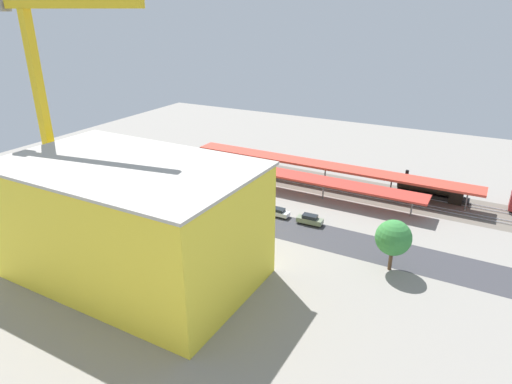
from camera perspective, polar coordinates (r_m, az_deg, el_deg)
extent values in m
plane|color=gray|center=(86.18, 0.70, -2.60)|extent=(162.11, 162.11, 0.00)
cube|color=#665E54|center=(103.30, 5.88, 1.64)|extent=(101.54, 14.88, 0.01)
cube|color=#38383D|center=(83.27, -0.44, -3.54)|extent=(101.47, 10.86, 0.01)
cube|color=#9E9EA8|center=(106.06, 6.56, 2.28)|extent=(101.30, 1.99, 0.12)
cube|color=#9E9EA8|center=(104.80, 6.26, 2.04)|extent=(101.30, 1.99, 0.12)
cube|color=#9E9EA8|center=(101.68, 5.50, 1.42)|extent=(101.30, 1.99, 0.12)
cube|color=#9E9EA8|center=(100.44, 5.19, 1.16)|extent=(101.30, 1.99, 0.12)
cube|color=#B73328|center=(95.06, 3.72, 2.34)|extent=(59.24, 6.21, 0.40)
cylinder|color=slate|center=(88.73, 19.40, -1.89)|extent=(0.30, 0.30, 3.68)
cylinder|color=slate|center=(92.64, 8.64, 0.22)|extent=(0.30, 0.30, 3.68)
cylinder|color=slate|center=(99.61, -0.92, 2.09)|extent=(0.30, 0.30, 3.68)
cylinder|color=slate|center=(109.05, -9.06, 3.64)|extent=(0.30, 0.30, 3.68)
cube|color=#C63D2D|center=(99.72, 8.95, 3.38)|extent=(64.98, 6.16, 0.50)
cylinder|color=slate|center=(95.44, 25.47, -0.99)|extent=(0.30, 0.30, 4.13)
cylinder|color=slate|center=(96.90, 16.96, 0.62)|extent=(0.30, 0.30, 4.13)
cylinder|color=slate|center=(100.49, 8.87, 2.14)|extent=(0.30, 0.30, 4.13)
cylinder|color=slate|center=(105.98, 1.47, 3.49)|extent=(0.30, 0.30, 4.13)
cylinder|color=slate|center=(113.10, -5.12, 4.64)|extent=(0.30, 0.30, 4.13)
cube|color=black|center=(99.39, 21.73, -0.46)|extent=(14.27, 2.76, 1.00)
cylinder|color=black|center=(98.85, 21.16, 0.69)|extent=(11.73, 2.99, 2.78)
cube|color=black|center=(98.68, 24.42, -0.35)|extent=(2.60, 3.02, 3.25)
cylinder|color=black|center=(98.69, 18.86, 2.28)|extent=(0.70, 0.70, 1.40)
cube|color=black|center=(82.09, 6.92, -4.01)|extent=(4.06, 1.82, 0.30)
cube|color=gray|center=(81.83, 6.94, -3.64)|extent=(4.82, 1.91, 0.88)
cube|color=#1E2328|center=(81.49, 6.96, -3.15)|extent=(2.72, 1.64, 0.66)
cube|color=black|center=(84.61, 2.83, -3.02)|extent=(3.78, 1.79, 0.30)
cube|color=silver|center=(84.39, 2.83, -2.69)|extent=(4.49, 1.89, 0.77)
cube|color=#1E2328|center=(84.10, 2.84, -2.28)|extent=(2.54, 1.61, 0.57)
cube|color=black|center=(87.22, -0.81, -2.18)|extent=(4.10, 1.93, 0.30)
cube|color=gray|center=(86.98, -0.82, -1.82)|extent=(4.87, 2.05, 0.89)
cube|color=#1E2328|center=(86.67, -0.82, -1.37)|extent=(2.76, 1.70, 0.62)
cube|color=black|center=(90.71, -5.10, -1.26)|extent=(3.79, 1.78, 0.30)
cube|color=silver|center=(90.49, -5.12, -0.94)|extent=(4.51, 1.87, 0.81)
cube|color=#1E2328|center=(90.22, -5.13, -0.53)|extent=(2.54, 1.60, 0.58)
cube|color=yellow|center=(65.39, -15.62, -3.84)|extent=(35.21, 21.73, 16.91)
cube|color=#B7B2A8|center=(62.18, -16.45, 3.34)|extent=(35.82, 22.34, 0.40)
cube|color=gray|center=(87.29, -23.53, -3.84)|extent=(3.60, 3.60, 1.20)
cube|color=yellow|center=(81.62, -25.44, 7.40)|extent=(1.40, 1.40, 36.60)
cube|color=yellow|center=(73.59, -22.72, 21.42)|extent=(23.51, 4.74, 1.20)
cube|color=gray|center=(82.82, -30.12, 20.17)|extent=(2.67, 2.34, 2.00)
cube|color=black|center=(77.62, -5.34, -5.49)|extent=(10.26, 2.72, 0.50)
cube|color=silver|center=(76.20, -4.67, -4.52)|extent=(7.94, 2.87, 3.06)
cube|color=maroon|center=(79.12, -7.69, -3.89)|extent=(2.44, 2.63, 2.31)
cylinder|color=brown|center=(88.42, -11.50, -1.42)|extent=(0.38, 0.38, 2.76)
sphere|color=#28662D|center=(87.31, -11.65, 0.31)|extent=(4.31, 4.31, 4.31)
cylinder|color=brown|center=(95.71, -17.70, 0.06)|extent=(0.56, 0.56, 3.53)
sphere|color=#38843D|center=(94.44, -17.96, 2.12)|extent=(5.45, 5.45, 5.45)
cylinder|color=brown|center=(70.22, 16.93, -8.26)|extent=(0.56, 0.56, 3.55)
sphere|color=#38843D|center=(68.49, 17.27, -5.63)|extent=(5.35, 5.35, 5.35)
cylinder|color=brown|center=(99.05, -19.09, 0.70)|extent=(0.44, 0.44, 3.74)
sphere|color=#38843D|center=(97.81, -19.36, 2.72)|extent=(5.27, 5.27, 5.27)
cylinder|color=#333333|center=(88.05, -1.86, 0.03)|extent=(0.16, 0.16, 5.86)
cube|color=black|center=(86.81, -1.89, 2.10)|extent=(0.36, 0.36, 0.90)
sphere|color=red|center=(86.81, -2.02, 2.31)|extent=(0.20, 0.20, 0.20)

